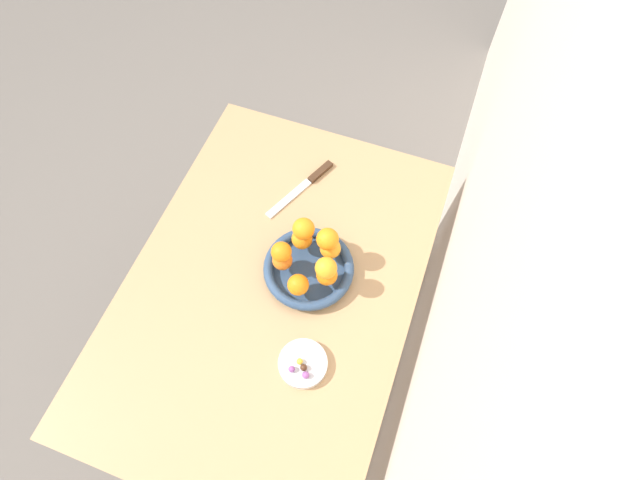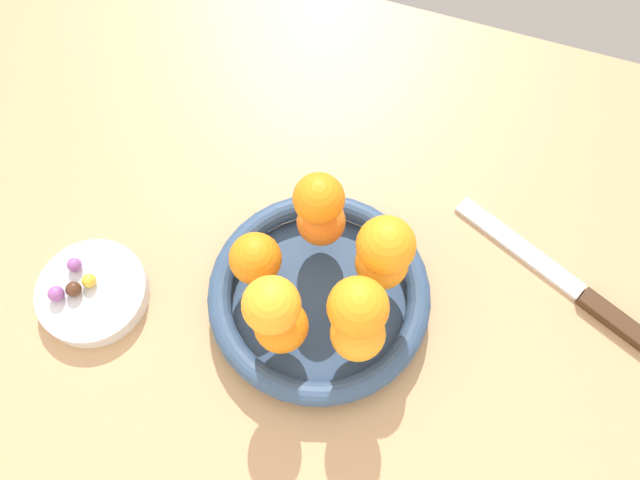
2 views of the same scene
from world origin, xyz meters
name	(u,v)px [view 2 (image 2 of 2)]	position (x,y,z in m)	size (l,w,h in m)	color
ground_plane	(302,366)	(0.00, 0.00, 0.00)	(6.00, 6.00, 0.00)	slate
dining_table	(288,251)	(0.00, 0.00, 0.65)	(1.10, 0.76, 0.74)	tan
fruit_bowl	(319,295)	(-0.07, 0.08, 0.76)	(0.24, 0.24, 0.04)	navy
candy_dish	(93,293)	(0.17, 0.16, 0.75)	(0.12, 0.12, 0.02)	silver
orange_0	(258,259)	(0.00, 0.08, 0.81)	(0.06, 0.06, 0.06)	orange
orange_1	(281,326)	(-0.05, 0.14, 0.81)	(0.06, 0.06, 0.06)	orange
orange_2	(358,333)	(-0.13, 0.12, 0.81)	(0.06, 0.06, 0.06)	orange
orange_3	(382,263)	(-0.13, 0.04, 0.81)	(0.06, 0.06, 0.06)	orange
orange_4	(321,221)	(-0.05, 0.02, 0.81)	(0.05, 0.05, 0.05)	orange
orange_5	(271,305)	(-0.04, 0.14, 0.86)	(0.06, 0.06, 0.06)	orange
orange_6	(319,199)	(-0.05, 0.02, 0.86)	(0.05, 0.05, 0.05)	orange
orange_7	(358,307)	(-0.12, 0.12, 0.87)	(0.06, 0.06, 0.06)	orange
orange_8	(386,245)	(-0.13, 0.05, 0.87)	(0.06, 0.06, 0.06)	orange
candy_ball_0	(74,289)	(0.18, 0.16, 0.77)	(0.02, 0.02, 0.02)	#472819
candy_ball_1	(56,294)	(0.20, 0.18, 0.77)	(0.02, 0.02, 0.02)	#8C4C99
candy_ball_2	(89,281)	(0.17, 0.15, 0.77)	(0.02, 0.02, 0.02)	gold
candy_ball_3	(74,265)	(0.20, 0.14, 0.77)	(0.02, 0.02, 0.02)	#8C4C99
knife	(569,283)	(-0.33, -0.03, 0.75)	(0.25, 0.12, 0.01)	#3F2819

